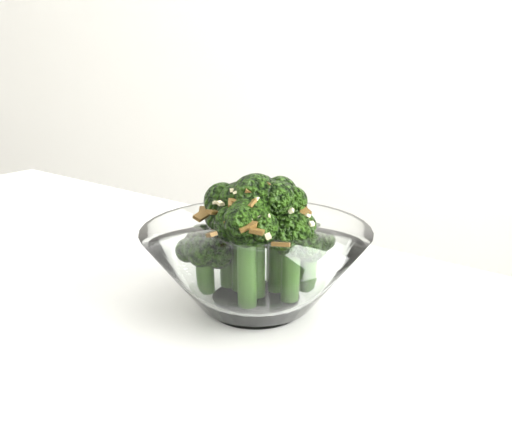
% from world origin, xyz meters
% --- Properties ---
extents(table, '(1.39, 1.13, 0.75)m').
position_xyz_m(table, '(0.08, -0.08, 0.68)').
color(table, white).
rests_on(table, ground).
extents(broccoli_dish, '(0.20, 0.20, 0.13)m').
position_xyz_m(broccoli_dish, '(0.25, 0.05, 0.80)').
color(broccoli_dish, white).
rests_on(broccoli_dish, table).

